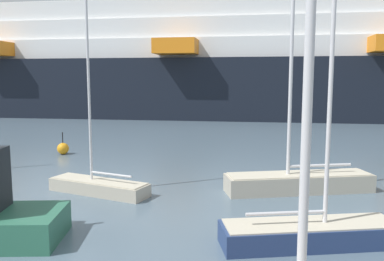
% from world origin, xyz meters
% --- Properties ---
extents(sailboat_4, '(6.23, 3.19, 10.67)m').
position_xyz_m(sailboat_4, '(5.46, 10.44, 0.56)').
color(sailboat_4, '#BCB29E').
rests_on(sailboat_4, ground_plane).
extents(sailboat_6, '(4.50, 2.26, 8.09)m').
position_xyz_m(sailboat_6, '(-2.62, 8.76, 0.40)').
color(sailboat_6, '#BCB29E').
rests_on(sailboat_6, ground_plane).
extents(sailboat_7, '(5.24, 2.72, 8.36)m').
position_xyz_m(sailboat_7, '(5.33, 4.93, 0.43)').
color(sailboat_7, navy).
rests_on(sailboat_7, ground_plane).
extents(channel_buoy_0, '(0.72, 0.72, 1.39)m').
position_xyz_m(channel_buoy_0, '(-8.25, 16.53, 0.36)').
color(channel_buoy_0, orange).
rests_on(channel_buoy_0, ground_plane).
extents(cruise_ship, '(128.00, 21.31, 20.32)m').
position_xyz_m(cruise_ship, '(5.39, 46.55, 6.42)').
color(cruise_ship, black).
rests_on(cruise_ship, ground_plane).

